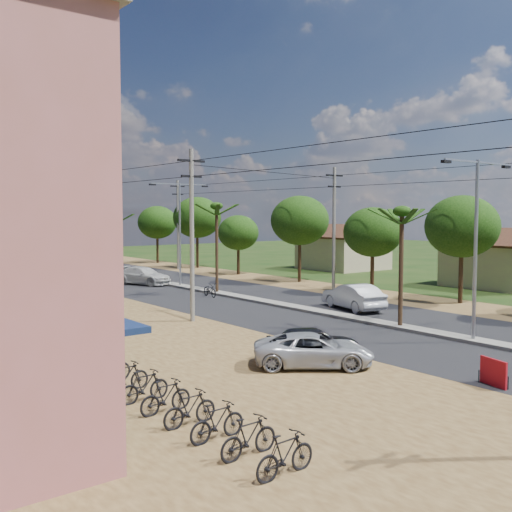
{
  "coord_description": "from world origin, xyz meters",
  "views": [
    {
      "loc": [
        -23.5,
        -14.59,
        5.71
      ],
      "look_at": [
        -0.34,
        15.1,
        3.0
      ],
      "focal_mm": 42.0,
      "sensor_mm": 36.0,
      "label": 1
    }
  ],
  "objects_px": {
    "car_parked_dark": "(313,343)",
    "parked_scooter_row": "(166,397)",
    "car_white_far": "(143,276)",
    "car_parked_silver": "(314,351)",
    "car_silver_mid": "(353,297)",
    "roadside_sign": "(493,373)"
  },
  "relations": [
    {
      "from": "car_silver_mid",
      "to": "car_white_far",
      "type": "relative_size",
      "value": 0.96
    },
    {
      "from": "car_white_far",
      "to": "car_parked_dark",
      "type": "distance_m",
      "value": 26.56
    },
    {
      "from": "car_white_far",
      "to": "parked_scooter_row",
      "type": "relative_size",
      "value": 0.44
    },
    {
      "from": "car_parked_dark",
      "to": "parked_scooter_row",
      "type": "distance_m",
      "value": 8.09
    },
    {
      "from": "car_white_far",
      "to": "parked_scooter_row",
      "type": "height_order",
      "value": "car_white_far"
    },
    {
      "from": "car_white_far",
      "to": "roadside_sign",
      "type": "xyz_separation_m",
      "value": [
        -4.0,
        -32.35,
        -0.23
      ]
    },
    {
      "from": "roadside_sign",
      "to": "parked_scooter_row",
      "type": "height_order",
      "value": "parked_scooter_row"
    },
    {
      "from": "car_parked_dark",
      "to": "roadside_sign",
      "type": "xyz_separation_m",
      "value": [
        2.0,
        -6.47,
        -0.16
      ]
    },
    {
      "from": "car_silver_mid",
      "to": "parked_scooter_row",
      "type": "relative_size",
      "value": 0.42
    },
    {
      "from": "car_white_far",
      "to": "car_parked_silver",
      "type": "relative_size",
      "value": 1.09
    },
    {
      "from": "car_parked_silver",
      "to": "parked_scooter_row",
      "type": "xyz_separation_m",
      "value": [
        -6.87,
        -1.16,
        -0.12
      ]
    },
    {
      "from": "car_parked_silver",
      "to": "parked_scooter_row",
      "type": "relative_size",
      "value": 0.4
    },
    {
      "from": "car_white_far",
      "to": "car_parked_silver",
      "type": "bearing_deg",
      "value": -126.54
    },
    {
      "from": "car_white_far",
      "to": "parked_scooter_row",
      "type": "xyz_separation_m",
      "value": [
        -13.79,
        -28.06,
        -0.2
      ]
    },
    {
      "from": "car_silver_mid",
      "to": "car_parked_dark",
      "type": "distance_m",
      "value": 12.28
    },
    {
      "from": "car_parked_silver",
      "to": "car_parked_dark",
      "type": "relative_size",
      "value": 1.21
    },
    {
      "from": "roadside_sign",
      "to": "parked_scooter_row",
      "type": "distance_m",
      "value": 10.69
    },
    {
      "from": "car_white_far",
      "to": "car_parked_silver",
      "type": "height_order",
      "value": "car_white_far"
    },
    {
      "from": "car_parked_dark",
      "to": "parked_scooter_row",
      "type": "relative_size",
      "value": 0.33
    },
    {
      "from": "car_parked_dark",
      "to": "roadside_sign",
      "type": "bearing_deg",
      "value": -139.07
    },
    {
      "from": "car_white_far",
      "to": "roadside_sign",
      "type": "height_order",
      "value": "car_white_far"
    },
    {
      "from": "car_silver_mid",
      "to": "car_parked_dark",
      "type": "xyz_separation_m",
      "value": [
        -10.0,
        -7.13,
        -0.14
      ]
    }
  ]
}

